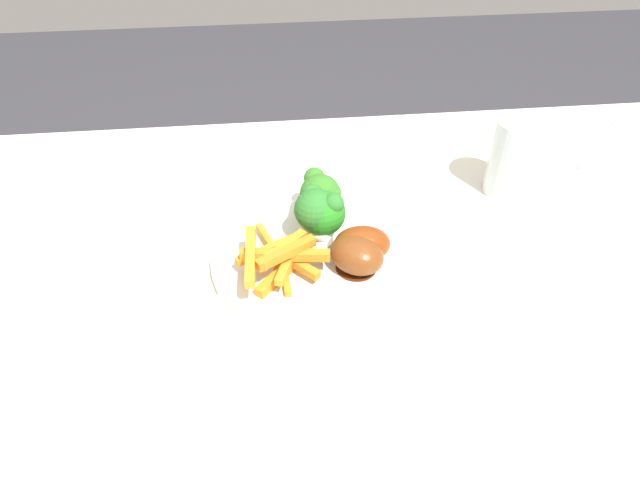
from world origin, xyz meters
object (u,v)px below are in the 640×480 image
object	(u,v)px
broccoli_floret_front	(317,207)
chicken_drumstick_far	(353,251)
broccoli_floret_middle	(322,212)
fork	(603,144)
carrot_fries_pile	(281,257)
broccoli_floret_back	(320,194)
dining_table	(359,334)
water_glass	(515,158)
dinner_plate	(320,256)
chicken_drumstick_near	(353,245)

from	to	relation	value
broccoli_floret_front	chicken_drumstick_far	bearing A→B (deg)	125.52
broccoli_floret_middle	fork	world-z (taller)	broccoli_floret_middle
chicken_drumstick_far	broccoli_floret_front	bearing A→B (deg)	-54.48
fork	carrot_fries_pile	bearing A→B (deg)	-20.08
broccoli_floret_front	broccoli_floret_back	distance (m)	0.04
broccoli_floret_back	fork	bearing A→B (deg)	-161.36
dining_table	broccoli_floret_back	distance (m)	0.19
broccoli_floret_middle	chicken_drumstick_far	distance (m)	0.06
broccoli_floret_back	water_glass	world-z (taller)	water_glass
carrot_fries_pile	water_glass	bearing A→B (deg)	-155.96
water_glass	broccoli_floret_front	bearing A→B (deg)	18.05
water_glass	dinner_plate	bearing A→B (deg)	23.00
broccoli_floret_front	carrot_fries_pile	xyz separation A→B (m)	(0.05, 0.05, -0.03)
broccoli_floret_front	dinner_plate	bearing A→B (deg)	91.85
dinner_plate	chicken_drumstick_near	distance (m)	0.05
dining_table	dinner_plate	distance (m)	0.13
chicken_drumstick_far	water_glass	world-z (taller)	water_glass
carrot_fries_pile	broccoli_floret_back	bearing A→B (deg)	-120.69
broccoli_floret_middle	water_glass	xyz separation A→B (m)	(-0.27, -0.09, 0.00)
broccoli_floret_middle	broccoli_floret_front	bearing A→B (deg)	-13.19
broccoli_floret_back	carrot_fries_pile	world-z (taller)	broccoli_floret_back
dinner_plate	broccoli_floret_back	xyz separation A→B (m)	(-0.01, -0.06, 0.05)
broccoli_floret_back	carrot_fries_pile	size ratio (longest dim) A/B	0.50
broccoli_floret_middle	chicken_drumstick_near	world-z (taller)	broccoli_floret_middle
dinner_plate	broccoli_floret_back	world-z (taller)	broccoli_floret_back
broccoli_floret_middle	water_glass	bearing A→B (deg)	-161.31
dining_table	chicken_drumstick_near	size ratio (longest dim) A/B	10.56
dining_table	broccoli_floret_front	bearing A→B (deg)	-49.83
chicken_drumstick_far	dinner_plate	bearing A→B (deg)	-33.95
carrot_fries_pile	fork	bearing A→B (deg)	-154.41
dining_table	fork	size ratio (longest dim) A/B	6.43
dining_table	water_glass	size ratio (longest dim) A/B	11.25
chicken_drumstick_near	fork	xyz separation A→B (m)	(-0.43, -0.24, -0.03)
broccoli_floret_front	chicken_drumstick_far	size ratio (longest dim) A/B	0.70
broccoli_floret_middle	carrot_fries_pile	bearing A→B (deg)	44.95
dining_table	broccoli_floret_back	bearing A→B (deg)	-66.62
dinner_plate	broccoli_floret_front	world-z (taller)	broccoli_floret_front
chicken_drumstick_near	fork	world-z (taller)	chicken_drumstick_near
water_glass	chicken_drumstick_far	bearing A→B (deg)	30.34
broccoli_floret_front	chicken_drumstick_far	distance (m)	0.07
fork	broccoli_floret_middle	bearing A→B (deg)	-22.89
carrot_fries_pile	chicken_drumstick_near	distance (m)	0.09
chicken_drumstick_near	fork	size ratio (longest dim) A/B	0.61
dinner_plate	chicken_drumstick_near	bearing A→B (deg)	159.81
broccoli_floret_back	fork	distance (m)	0.49
carrot_fries_pile	broccoli_floret_front	bearing A→B (deg)	-130.89
dinner_plate	fork	world-z (taller)	dinner_plate
fork	water_glass	xyz separation A→B (m)	(0.19, 0.10, 0.05)
broccoli_floret_middle	water_glass	distance (m)	0.29
fork	water_glass	size ratio (longest dim) A/B	1.75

